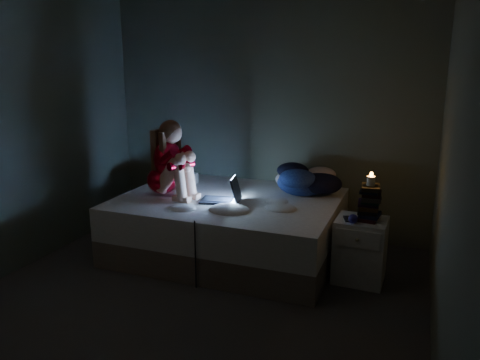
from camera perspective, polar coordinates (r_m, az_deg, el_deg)
The scene contains 13 objects.
floor at distance 3.92m, azimuth -6.14°, elevation -14.91°, with size 3.60×3.80×0.02m, color #37322F.
wall_back at distance 5.23m, azimuth 3.09°, elevation 7.65°, with size 3.60×0.02×2.60m, color #434C3B.
wall_right at distance 3.10m, azimuth 24.50°, elevation 1.91°, with size 0.02×3.80×2.60m, color #434C3B.
bed at distance 4.75m, azimuth -1.36°, elevation -5.52°, with size 2.11×1.59×0.58m, color #B4B2AE, non-canonical shape.
pillow at distance 5.21m, azimuth -7.72°, elevation 0.13°, with size 0.40×0.28×0.12m, color silver.
woman at distance 4.71m, azimuth -9.42°, elevation 2.66°, with size 0.48×0.31×0.77m, color #8E0010, non-canonical shape.
laptop at distance 4.50m, azimuth -2.46°, elevation -1.04°, with size 0.37×0.26×0.26m, color black, non-canonical shape.
clothes_pile at distance 4.82m, azimuth 7.55°, elevation 0.25°, with size 0.54×0.43×0.32m, color navy, non-canonical shape.
nightstand at distance 4.30m, azimuth 14.32°, elevation -8.22°, with size 0.43×0.38×0.57m, color silver.
book_stack at distance 4.17m, azimuth 15.40°, elevation -2.73°, with size 0.19×0.25×0.29m, color black, non-canonical shape.
candle at distance 4.13m, azimuth 15.57°, elevation -0.27°, with size 0.07×0.07×0.08m, color beige.
phone at distance 4.17m, azimuth 13.00°, elevation -4.62°, with size 0.07×0.14×0.01m, color black.
blue_orb at distance 4.07m, azimuth 13.59°, elevation -4.61°, with size 0.08×0.08×0.08m, color navy.
Camera 1 is at (1.60, -3.04, 1.89)m, focal length 35.24 mm.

